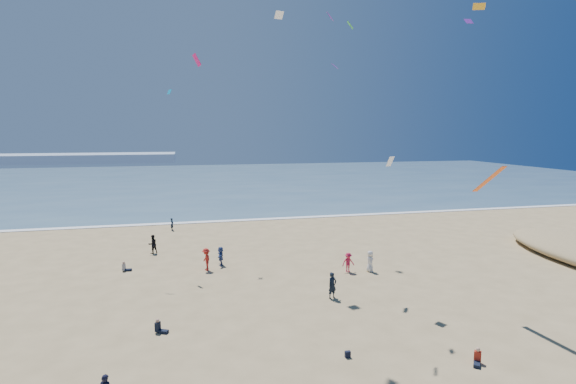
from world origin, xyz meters
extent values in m
cube|color=#476B84|center=(0.00, 95.00, 0.03)|extent=(220.00, 100.00, 0.06)
cube|color=white|center=(0.00, 45.00, 0.04)|extent=(220.00, 1.20, 0.08)
cube|color=#7A8EA8|center=(-60.00, 170.00, 1.60)|extent=(110.00, 20.00, 3.20)
imported|color=#304684|center=(0.20, 25.72, 0.82)|extent=(0.63, 1.56, 1.64)
imported|color=#C41C3E|center=(10.33, 21.29, 0.82)|extent=(1.07, 0.63, 1.64)
imported|color=#B12019|center=(-1.11, 24.54, 0.94)|extent=(0.93, 1.33, 1.88)
imported|color=silver|center=(12.15, 21.01, 0.88)|extent=(0.72, 0.95, 1.75)
imported|color=black|center=(7.10, 15.96, 0.93)|extent=(0.80, 0.67, 1.86)
imported|color=black|center=(-4.15, 41.13, 0.73)|extent=(0.41, 0.57, 1.45)
imported|color=black|center=(-5.80, 31.10, 0.90)|extent=(1.10, 1.02, 1.80)
cube|color=black|center=(5.15, 7.88, 0.17)|extent=(0.28, 0.18, 0.34)
cube|color=white|center=(5.30, 24.90, 21.08)|extent=(0.78, 0.56, 0.56)
cube|color=purple|center=(6.45, 15.26, 18.75)|extent=(0.66, 0.82, 0.41)
cube|color=#068FC8|center=(-3.71, 28.17, 14.99)|extent=(0.44, 0.71, 0.40)
cube|color=#5F1F93|center=(19.29, 19.56, 20.14)|extent=(0.65, 0.61, 0.46)
cube|color=#D5095E|center=(-2.03, 10.37, 15.06)|extent=(0.40, 0.78, 0.55)
cube|color=#F5A822|center=(17.73, 16.19, 20.28)|extent=(0.86, 0.44, 0.44)
cube|color=#6A2996|center=(8.97, 21.39, 16.63)|extent=(0.78, 0.91, 0.35)
cube|color=green|center=(8.40, 16.82, 18.66)|extent=(0.51, 0.57, 0.51)
cube|color=white|center=(10.86, 15.27, 9.58)|extent=(0.67, 0.57, 0.67)
cube|color=#EC5618|center=(15.79, 11.56, 8.62)|extent=(0.35, 2.64, 1.87)
camera|label=1|loc=(-2.95, -12.64, 11.60)|focal=28.00mm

